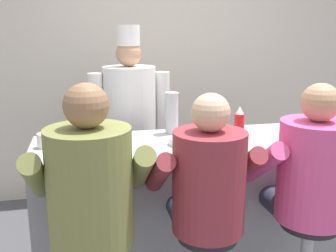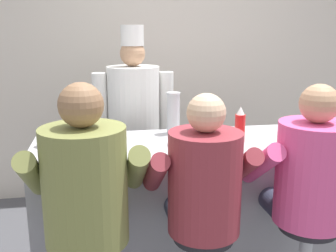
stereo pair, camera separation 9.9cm
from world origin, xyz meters
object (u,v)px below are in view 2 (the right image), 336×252
at_px(coffee_mug_white, 46,139).
at_px(diner_seated_olive, 86,191).
at_px(cup_stack_steel, 173,113).
at_px(ketchup_bottle_red, 240,125).
at_px(diner_seated_pink, 309,179).
at_px(napkin_dispenser_chrome, 208,140).
at_px(mustard_bottle_yellow, 312,131).
at_px(cook_in_whites_near, 134,120).
at_px(diner_seated_maroon, 203,189).
at_px(cereal_bowl, 182,141).
at_px(breakfast_plate, 94,151).

height_order(coffee_mug_white, diner_seated_olive, diner_seated_olive).
xyz_separation_m(cup_stack_steel, diner_seated_olive, (-0.60, -0.82, -0.21)).
height_order(coffee_mug_white, cup_stack_steel, cup_stack_steel).
xyz_separation_m(ketchup_bottle_red, diner_seated_pink, (0.21, -0.53, -0.18)).
height_order(napkin_dispenser_chrome, diner_seated_olive, diner_seated_olive).
xyz_separation_m(ketchup_bottle_red, cup_stack_steel, (-0.40, 0.29, 0.04)).
distance_m(diner_seated_olive, diner_seated_pink, 1.21).
distance_m(napkin_dispenser_chrome, diner_seated_olive, 0.85).
xyz_separation_m(mustard_bottle_yellow, napkin_dispenser_chrome, (-0.65, 0.08, -0.05)).
bearing_deg(cook_in_whites_near, napkin_dispenser_chrome, -68.79).
xyz_separation_m(ketchup_bottle_red, coffee_mug_white, (-1.26, 0.11, -0.06)).
bearing_deg(mustard_bottle_yellow, diner_seated_maroon, -157.59).
relative_size(mustard_bottle_yellow, coffee_mug_white, 1.70).
relative_size(cup_stack_steel, napkin_dispenser_chrome, 2.51).
relative_size(coffee_mug_white, diner_seated_maroon, 0.10).
xyz_separation_m(mustard_bottle_yellow, diner_seated_maroon, (-0.78, -0.32, -0.20)).
relative_size(cereal_bowl, diner_seated_maroon, 0.12).
bearing_deg(breakfast_plate, diner_seated_olive, -94.60).
distance_m(breakfast_plate, napkin_dispenser_chrome, 0.71).
bearing_deg(ketchup_bottle_red, cook_in_whites_near, 126.93).
xyz_separation_m(diner_seated_maroon, diner_seated_pink, (0.60, 0.00, 0.01)).
xyz_separation_m(cereal_bowl, cup_stack_steel, (0.00, 0.30, 0.13)).
xyz_separation_m(mustard_bottle_yellow, diner_seated_pink, (-0.18, -0.32, -0.18)).
distance_m(breakfast_plate, diner_seated_maroon, 0.73).
bearing_deg(napkin_dispenser_chrome, cup_stack_steel, 108.58).
height_order(mustard_bottle_yellow, diner_seated_pink, diner_seated_pink).
height_order(ketchup_bottle_red, coffee_mug_white, ketchup_bottle_red).
bearing_deg(mustard_bottle_yellow, diner_seated_pink, -119.26).
xyz_separation_m(ketchup_bottle_red, diner_seated_olive, (-0.99, -0.53, -0.17)).
bearing_deg(napkin_dispenser_chrome, ketchup_bottle_red, 26.69).
xyz_separation_m(mustard_bottle_yellow, cook_in_whites_near, (-1.03, 1.05, -0.13)).
bearing_deg(diner_seated_pink, cereal_bowl, 139.51).
distance_m(breakfast_plate, diner_seated_olive, 0.45).
relative_size(breakfast_plate, cup_stack_steel, 0.89).
relative_size(diner_seated_maroon, diner_seated_pink, 0.98).
bearing_deg(mustard_bottle_yellow, breakfast_plate, 174.69).
distance_m(diner_seated_maroon, diner_seated_pink, 0.60).
xyz_separation_m(diner_seated_olive, diner_seated_maroon, (0.60, -0.00, -0.03)).
bearing_deg(cook_in_whites_near, cup_stack_steel, -66.87).
distance_m(napkin_dispenser_chrome, diner_seated_maroon, 0.45).
bearing_deg(diner_seated_pink, napkin_dispenser_chrome, 139.39).
height_order(ketchup_bottle_red, diner_seated_maroon, diner_seated_maroon).
distance_m(cup_stack_steel, diner_seated_maroon, 0.86).
xyz_separation_m(breakfast_plate, diner_seated_pink, (1.17, -0.45, -0.09)).
distance_m(cup_stack_steel, cook_in_whites_near, 0.62).
bearing_deg(diner_seated_olive, cereal_bowl, 41.01).
bearing_deg(coffee_mug_white, diner_seated_maroon, -36.59).
xyz_separation_m(coffee_mug_white, cup_stack_steel, (0.86, 0.18, 0.10)).
relative_size(cereal_bowl, cup_stack_steel, 0.56).
relative_size(ketchup_bottle_red, cup_stack_steel, 0.80).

